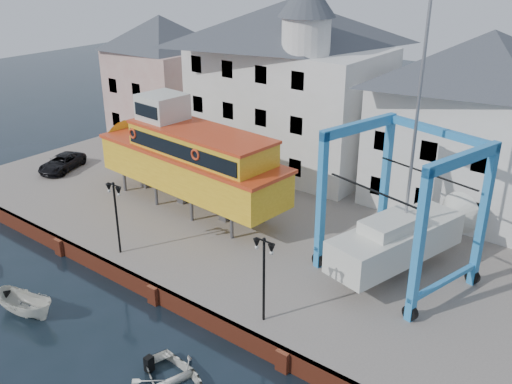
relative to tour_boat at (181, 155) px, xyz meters
The scene contains 12 objects.
ground 10.96m from the tour_boat, 53.51° to the right, with size 140.00×140.00×0.00m, color black.
hardstanding 7.67m from the tour_boat, 25.85° to the left, with size 44.00×22.00×1.00m, color slate.
quay_wall 10.69m from the tour_boat, 53.15° to the right, with size 44.00×0.47×1.00m.
building_pink 15.67m from the tour_boat, 140.50° to the left, with size 8.00×7.00×10.30m.
building_white_main 10.79m from the tour_boat, 83.79° to the left, with size 14.00×8.30×14.00m.
building_white_right 18.67m from the tour_boat, 36.02° to the left, with size 12.00×8.00×11.20m.
lamp_post_left 7.18m from the tour_boat, 73.91° to the right, with size 1.12×0.32×4.20m.
lamp_post_right 13.83m from the tour_boat, 29.91° to the right, with size 1.12×0.32×4.20m.
tour_boat is the anchor object (origin of this frame).
travel_lift 15.16m from the tour_boat, ahead, with size 7.76×9.83×14.39m.
van 11.80m from the tour_boat, behind, with size 1.91×4.14×1.15m, color black.
motorboat_a 13.50m from the tour_boat, 82.01° to the right, with size 1.33×3.53×1.36m, color silver.
Camera 1 is at (18.99, -15.87, 16.62)m, focal length 40.00 mm.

